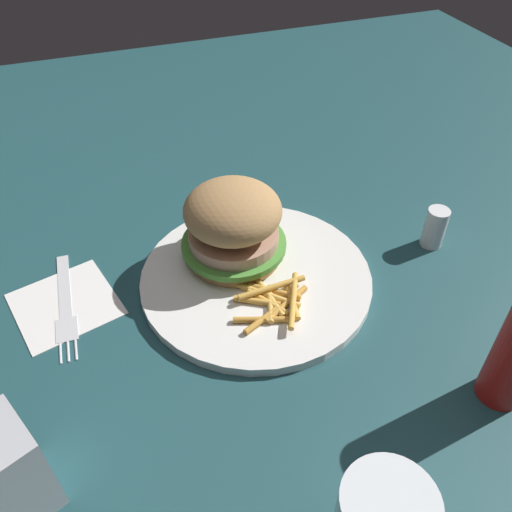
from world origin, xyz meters
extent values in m
plane|color=#1E474C|center=(0.00, 0.00, 0.00)|extent=(1.60, 1.60, 0.00)
cylinder|color=white|center=(-0.01, -0.01, 0.01)|extent=(0.28, 0.28, 0.01)
cylinder|color=tan|center=(-0.03, 0.03, 0.02)|extent=(0.12, 0.12, 0.01)
cylinder|color=#4C9338|center=(-0.03, 0.03, 0.03)|extent=(0.13, 0.13, 0.01)
cylinder|color=tan|center=(-0.03, 0.03, 0.04)|extent=(0.11, 0.11, 0.02)
ellipsoid|color=tan|center=(-0.03, 0.03, 0.08)|extent=(0.12, 0.12, 0.06)
cylinder|color=#E5B251|center=(-0.01, -0.05, 0.02)|extent=(0.02, 0.08, 0.01)
cylinder|color=gold|center=(-0.03, -0.08, 0.02)|extent=(0.07, 0.03, 0.01)
cylinder|color=gold|center=(-0.04, -0.08, 0.02)|extent=(0.05, 0.03, 0.01)
cylinder|color=gold|center=(0.01, -0.07, 0.02)|extent=(0.01, 0.05, 0.01)
cylinder|color=gold|center=(0.00, -0.07, 0.02)|extent=(0.06, 0.04, 0.01)
cylinder|color=#E5B251|center=(-0.02, -0.06, 0.02)|extent=(0.02, 0.05, 0.01)
cylinder|color=gold|center=(-0.01, -0.04, 0.02)|extent=(0.05, 0.05, 0.01)
cylinder|color=#E5B251|center=(-0.01, -0.05, 0.02)|extent=(0.06, 0.06, 0.01)
cylinder|color=gold|center=(-0.02, -0.06, 0.02)|extent=(0.04, 0.05, 0.01)
cylinder|color=gold|center=(-0.03, -0.05, 0.02)|extent=(0.05, 0.03, 0.01)
cylinder|color=gold|center=(0.01, -0.07, 0.02)|extent=(0.04, 0.08, 0.01)
cylinder|color=gold|center=(-0.01, -0.04, 0.02)|extent=(0.08, 0.01, 0.01)
cube|color=white|center=(-0.24, 0.03, 0.00)|extent=(0.13, 0.13, 0.00)
cube|color=silver|center=(-0.24, 0.06, 0.00)|extent=(0.02, 0.11, 0.00)
cube|color=silver|center=(-0.24, -0.01, 0.00)|extent=(0.03, 0.04, 0.00)
cylinder|color=silver|center=(-0.25, -0.04, 0.00)|extent=(0.00, 0.03, 0.00)
cylinder|color=silver|center=(-0.24, -0.04, 0.00)|extent=(0.00, 0.03, 0.00)
cylinder|color=silver|center=(-0.23, -0.04, 0.00)|extent=(0.00, 0.03, 0.00)
cylinder|color=white|center=(0.23, -0.02, 0.03)|extent=(0.03, 0.03, 0.06)
camera|label=1|loc=(-0.17, -0.43, 0.45)|focal=36.80mm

